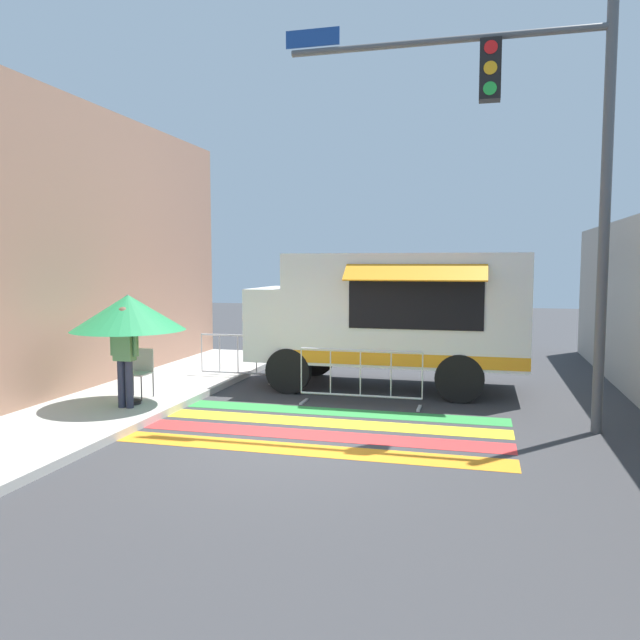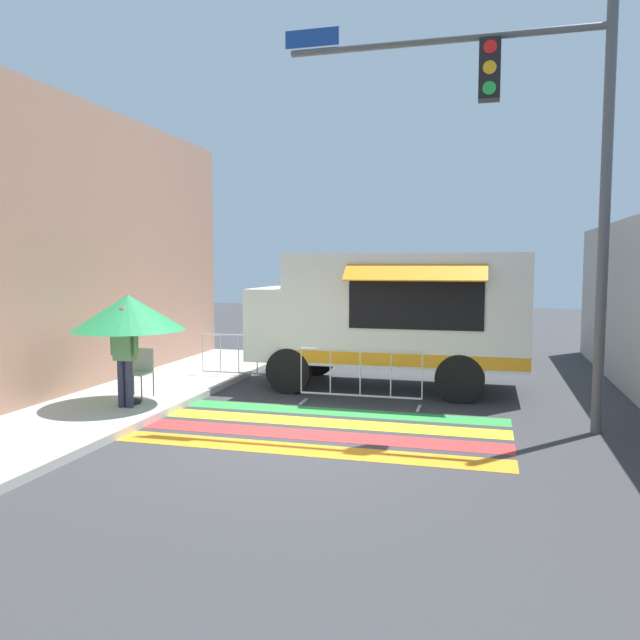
{
  "view_description": "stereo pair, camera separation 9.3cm",
  "coord_description": "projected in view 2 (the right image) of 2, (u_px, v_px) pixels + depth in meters",
  "views": [
    {
      "loc": [
        2.66,
        -8.55,
        2.58
      ],
      "look_at": [
        -0.26,
        2.74,
        1.53
      ],
      "focal_mm": 35.0,
      "sensor_mm": 36.0,
      "label": 1
    },
    {
      "loc": [
        2.75,
        -8.52,
        2.58
      ],
      "look_at": [
        -0.26,
        2.74,
        1.53
      ],
      "focal_mm": 35.0,
      "sensor_mm": 36.0,
      "label": 2
    }
  ],
  "objects": [
    {
      "name": "food_truck",
      "position": [
        387.0,
        312.0,
        12.89
      ],
      "size": [
        5.57,
        2.73,
        2.79
      ],
      "color": "white",
      "rests_on": "ground_plane"
    },
    {
      "name": "ground_plane",
      "position": [
        289.0,
        441.0,
        9.14
      ],
      "size": [
        60.0,
        60.0,
        0.0
      ],
      "primitive_type": "plane",
      "color": "#38383A"
    },
    {
      "name": "crosswalk_painted",
      "position": [
        303.0,
        427.0,
        9.86
      ],
      "size": [
        6.4,
        2.84,
        0.01
      ],
      "color": "orange",
      "rests_on": "ground_plane"
    },
    {
      "name": "folding_chair",
      "position": [
        140.0,
        368.0,
        11.51
      ],
      "size": [
        0.44,
        0.44,
        0.9
      ],
      "rotation": [
        0.0,
        0.0,
        0.15
      ],
      "color": "#4C4C51",
      "rests_on": "sidewalk_left"
    },
    {
      "name": "barricade_front",
      "position": [
        360.0,
        378.0,
        11.34
      ],
      "size": [
        2.27,
        0.44,
        1.04
      ],
      "color": "#B7BABF",
      "rests_on": "ground_plane"
    },
    {
      "name": "barricade_side",
      "position": [
        239.0,
        358.0,
        13.76
      ],
      "size": [
        1.75,
        0.44,
        1.04
      ],
      "color": "#B7BABF",
      "rests_on": "ground_plane"
    },
    {
      "name": "traffic_signal_pole",
      "position": [
        537.0,
        141.0,
        9.39
      ],
      "size": [
        5.04,
        0.29,
        6.49
      ],
      "color": "#515456",
      "rests_on": "ground_plane"
    },
    {
      "name": "vendor_person",
      "position": [
        124.0,
        350.0,
        10.63
      ],
      "size": [
        0.53,
        0.23,
        1.74
      ],
      "rotation": [
        0.0,
        0.0,
        -0.08
      ],
      "color": "#2D3347",
      "rests_on": "sidewalk_left"
    },
    {
      "name": "patio_umbrella",
      "position": [
        128.0,
        313.0,
        10.87
      ],
      "size": [
        1.97,
        1.97,
        1.93
      ],
      "color": "black",
      "rests_on": "sidewalk_left"
    },
    {
      "name": "sidewalk_left",
      "position": [
        22.0,
        416.0,
        10.33
      ],
      "size": [
        4.4,
        16.0,
        0.13
      ],
      "color": "#B7B5AD",
      "rests_on": "ground_plane"
    }
  ]
}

